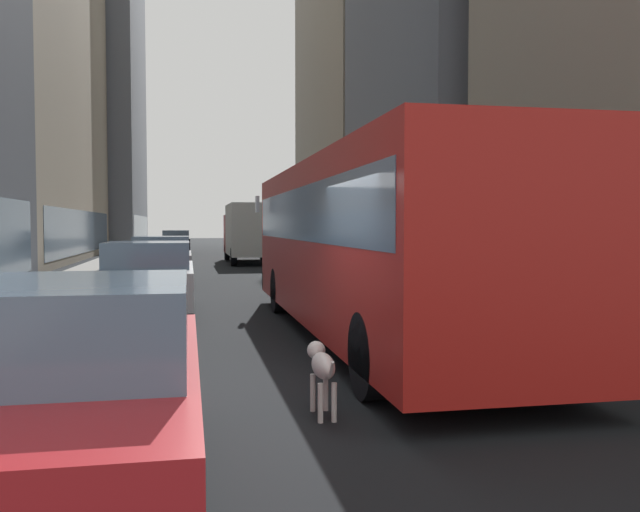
# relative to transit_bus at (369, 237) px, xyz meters

# --- Properties ---
(ground_plane) EXTENTS (120.00, 120.00, 0.00)m
(ground_plane) POSITION_rel_transit_bus_xyz_m (-1.20, 31.27, -1.78)
(ground_plane) COLOR black
(sidewalk_left) EXTENTS (2.40, 110.00, 0.15)m
(sidewalk_left) POSITION_rel_transit_bus_xyz_m (-6.90, 31.27, -1.70)
(sidewalk_left) COLOR gray
(sidewalk_left) RESTS_ON ground
(sidewalk_right) EXTENTS (2.40, 110.00, 0.15)m
(sidewalk_right) POSITION_rel_transit_bus_xyz_m (4.50, 31.27, -1.70)
(sidewalk_right) COLOR #9E9991
(sidewalk_right) RESTS_ON ground
(building_left_mid) EXTENTS (8.21, 23.94, 24.74)m
(building_left_mid) POSITION_rel_transit_bus_xyz_m (-13.10, 28.49, 10.58)
(building_left_mid) COLOR #A0937F
(building_left_mid) RESTS_ON ground
(building_left_far) EXTENTS (11.61, 18.72, 37.13)m
(building_left_far) POSITION_rel_transit_bus_xyz_m (-13.10, 50.33, 16.78)
(building_left_far) COLOR slate
(building_left_far) RESTS_ON ground
(building_right_far) EXTENTS (9.03, 18.51, 25.70)m
(building_right_far) POSITION_rel_transit_bus_xyz_m (10.70, 37.76, 11.06)
(building_right_far) COLOR #A0937F
(building_right_far) RESTS_ON ground
(transit_bus) EXTENTS (2.78, 11.53, 3.05)m
(transit_bus) POSITION_rel_transit_bus_xyz_m (0.00, 0.00, 0.00)
(transit_bus) COLOR red
(transit_bus) RESTS_ON ground
(car_white_van) EXTENTS (1.91, 4.21, 1.62)m
(car_white_van) POSITION_rel_transit_bus_xyz_m (1.60, 37.82, -0.95)
(car_white_van) COLOR silver
(car_white_van) RESTS_ON ground
(car_grey_wagon) EXTENTS (1.88, 4.34, 1.62)m
(car_grey_wagon) POSITION_rel_transit_bus_xyz_m (-4.00, 10.79, -0.95)
(car_grey_wagon) COLOR slate
(car_grey_wagon) RESTS_ON ground
(car_red_coupe) EXTENTS (1.84, 4.25, 1.62)m
(car_red_coupe) POSITION_rel_transit_bus_xyz_m (-4.00, -6.68, -0.95)
(car_red_coupe) COLOR red
(car_red_coupe) RESTS_ON ground
(car_yellow_taxi) EXTENTS (1.92, 4.40, 1.62)m
(car_yellow_taxi) POSITION_rel_transit_bus_xyz_m (1.60, 12.83, -0.95)
(car_yellow_taxi) COLOR yellow
(car_yellow_taxi) RESTS_ON ground
(car_black_suv) EXTENTS (1.92, 4.30, 1.62)m
(car_black_suv) POSITION_rel_transit_bus_xyz_m (-4.00, 35.89, -0.95)
(car_black_suv) COLOR black
(car_black_suv) RESTS_ON ground
(car_silver_sedan) EXTENTS (1.90, 4.69, 1.62)m
(car_silver_sedan) POSITION_rel_transit_bus_xyz_m (-4.00, 3.56, -0.95)
(car_silver_sedan) COLOR #B7BABF
(car_silver_sedan) RESTS_ON ground
(box_truck) EXTENTS (2.30, 7.50, 3.05)m
(box_truck) POSITION_rel_transit_bus_xyz_m (0.00, 23.53, -0.11)
(box_truck) COLOR #A51919
(box_truck) RESTS_ON ground
(dalmatian_dog) EXTENTS (0.22, 0.96, 0.72)m
(dalmatian_dog) POSITION_rel_transit_bus_xyz_m (-1.79, -4.64, -1.26)
(dalmatian_dog) COLOR white
(dalmatian_dog) RESTS_ON ground
(pedestrian_with_handbag) EXTENTS (0.45, 0.34, 1.69)m
(pedestrian_with_handbag) POSITION_rel_transit_bus_xyz_m (4.07, -1.73, -0.76)
(pedestrian_with_handbag) COLOR #1E1E2D
(pedestrian_with_handbag) RESTS_ON sidewalk_right
(pedestrian_in_coat) EXTENTS (0.34, 0.34, 1.69)m
(pedestrian_in_coat) POSITION_rel_transit_bus_xyz_m (5.08, -0.10, -0.77)
(pedestrian_in_coat) COLOR #1E1E2D
(pedestrian_in_coat) RESTS_ON sidewalk_right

